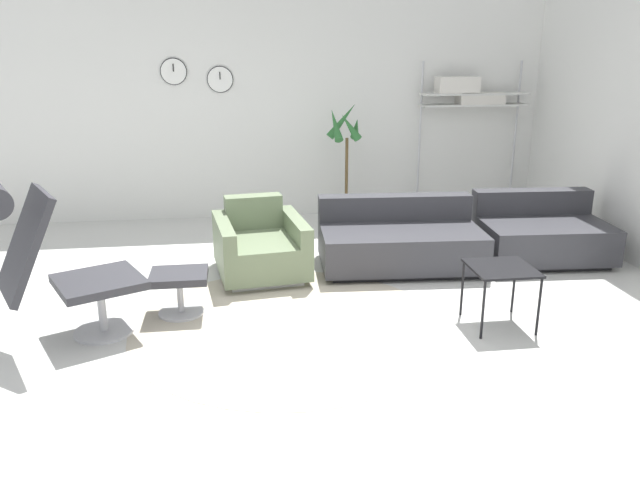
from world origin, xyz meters
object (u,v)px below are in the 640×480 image
(ottoman, at_px, (179,284))
(couch_second, at_px, (541,235))
(side_table, at_px, (501,273))
(couch_low, at_px, (399,242))
(lounge_chair, at_px, (45,249))
(armchair_red, at_px, (260,248))
(potted_plant, at_px, (346,174))
(shelf_unit, at_px, (469,96))

(ottoman, relative_size, couch_second, 0.35)
(side_table, bearing_deg, couch_low, 106.23)
(lounge_chair, relative_size, couch_second, 0.97)
(couch_low, height_order, couch_second, same)
(ottoman, distance_m, couch_second, 3.59)
(couch_second, bearing_deg, armchair_red, 4.81)
(couch_low, bearing_deg, side_table, 109.53)
(lounge_chair, xyz_separation_m, potted_plant, (2.61, 2.88, -0.12))
(couch_second, xyz_separation_m, potted_plant, (-1.71, 1.56, 0.36))
(side_table, distance_m, potted_plant, 3.08)
(armchair_red, relative_size, couch_low, 0.65)
(armchair_red, bearing_deg, ottoman, 43.78)
(armchair_red, height_order, shelf_unit, shelf_unit)
(side_table, height_order, potted_plant, potted_plant)
(couch_low, relative_size, side_table, 3.33)
(lounge_chair, distance_m, armchair_red, 2.02)
(ottoman, relative_size, potted_plant, 0.31)
(armchair_red, bearing_deg, side_table, 134.62)
(shelf_unit, bearing_deg, side_table, -105.51)
(couch_low, bearing_deg, ottoman, 26.57)
(shelf_unit, bearing_deg, ottoman, -140.77)
(lounge_chair, xyz_separation_m, couch_second, (4.31, 1.32, -0.48))
(side_table, bearing_deg, armchair_red, 141.91)
(armchair_red, relative_size, potted_plant, 0.71)
(lounge_chair, relative_size, side_table, 2.60)
(ottoman, relative_size, armchair_red, 0.44)
(lounge_chair, distance_m, potted_plant, 3.89)
(side_table, bearing_deg, ottoman, 167.48)
(couch_second, height_order, side_table, couch_second)
(ottoman, distance_m, couch_low, 2.19)
(potted_plant, bearing_deg, shelf_unit, 8.83)
(armchair_red, bearing_deg, potted_plant, -130.98)
(armchair_red, distance_m, side_table, 2.22)
(potted_plant, bearing_deg, armchair_red, -123.70)
(potted_plant, bearing_deg, couch_low, -81.26)
(armchair_red, relative_size, shelf_unit, 0.54)
(lounge_chair, height_order, armchair_red, lounge_chair)
(shelf_unit, bearing_deg, armchair_red, -144.64)
(couch_second, relative_size, potted_plant, 0.88)
(armchair_red, bearing_deg, couch_low, 174.12)
(armchair_red, relative_size, couch_second, 0.80)
(lounge_chair, xyz_separation_m, side_table, (3.26, -0.12, -0.29))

